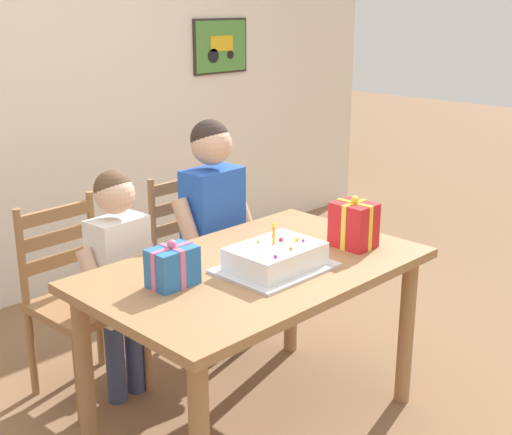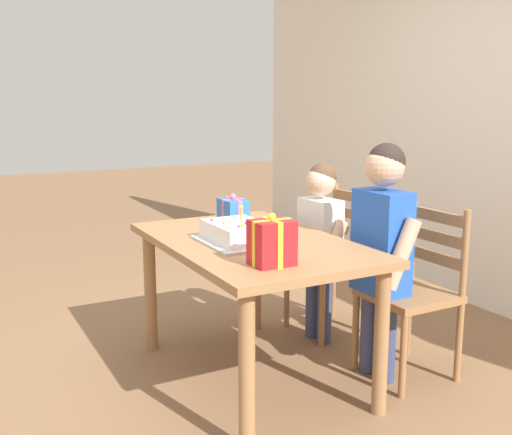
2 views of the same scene
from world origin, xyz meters
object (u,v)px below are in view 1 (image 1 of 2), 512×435
object	(u,v)px
child_older	(213,217)
chair_left	(80,300)
dining_table	(256,288)
chair_right	(200,260)
gift_box_red_large	(354,225)
birthday_cake	(275,258)
child_younger	(119,264)
gift_box_beside_cake	(173,266)

from	to	relation	value
child_older	chair_left	bearing A→B (deg)	164.49
dining_table	chair_right	world-z (taller)	chair_right
gift_box_red_large	chair_left	size ratio (longest dim) A/B	0.25
chair_left	child_older	bearing A→B (deg)	-15.51
child_older	dining_table	bearing A→B (deg)	-116.74
birthday_cake	gift_box_red_large	size ratio (longest dim) A/B	1.88
child_younger	gift_box_beside_cake	bearing A→B (deg)	-101.78
birthday_cake	child_older	xyz separation A→B (m)	(0.28, 0.69, -0.04)
gift_box_red_large	gift_box_beside_cake	bearing A→B (deg)	165.26
child_older	gift_box_beside_cake	bearing A→B (deg)	-142.12
child_older	child_younger	world-z (taller)	child_older
chair_left	dining_table	bearing A→B (deg)	-64.94
child_older	chair_right	bearing A→B (deg)	71.32
dining_table	child_younger	world-z (taller)	child_younger
gift_box_beside_cake	child_older	world-z (taller)	child_older
child_older	child_younger	xyz separation A→B (m)	(-0.56, 0.00, -0.09)
birthday_cake	chair_right	xyz separation A→B (m)	(0.34, 0.87, -0.34)
gift_box_beside_cake	dining_table	bearing A→B (deg)	-11.09
chair_right	child_older	size ratio (longest dim) A/B	0.74
chair_right	birthday_cake	bearing A→B (deg)	-111.49
gift_box_beside_cake	chair_right	xyz separation A→B (m)	(0.74, 0.71, -0.36)
gift_box_beside_cake	gift_box_red_large	bearing A→B (deg)	-14.74
birthday_cake	chair_left	size ratio (longest dim) A/B	0.48
chair_left	gift_box_red_large	bearing A→B (deg)	-48.28
chair_right	child_younger	xyz separation A→B (m)	(-0.63, -0.18, 0.20)
chair_right	child_younger	distance (m)	0.68
gift_box_beside_cake	chair_right	distance (m)	1.08
chair_left	child_younger	distance (m)	0.29
chair_right	child_younger	bearing A→B (deg)	-163.59
gift_box_red_large	child_younger	distance (m)	1.05
gift_box_beside_cake	chair_left	distance (m)	0.80
child_older	child_younger	bearing A→B (deg)	179.96
chair_left	birthday_cake	bearing A→B (deg)	-66.22
birthday_cake	gift_box_beside_cake	xyz separation A→B (m)	(-0.39, 0.16, 0.03)
birthday_cake	gift_box_red_large	distance (m)	0.45
gift_box_beside_cake	chair_right	size ratio (longest dim) A/B	0.20
child_younger	chair_left	bearing A→B (deg)	119.01
birthday_cake	chair_left	bearing A→B (deg)	113.78
dining_table	birthday_cake	distance (m)	0.18
child_younger	birthday_cake	bearing A→B (deg)	-67.70
chair_left	gift_box_beside_cake	bearing A→B (deg)	-90.56
chair_right	child_older	xyz separation A→B (m)	(-0.06, -0.18, 0.29)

